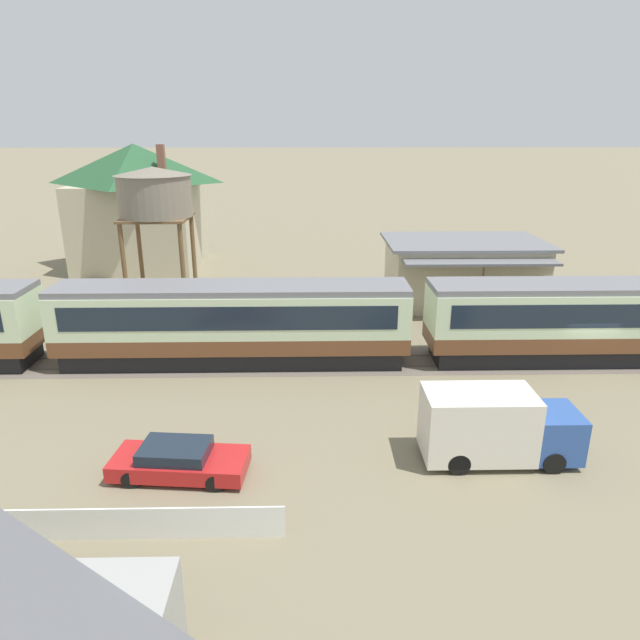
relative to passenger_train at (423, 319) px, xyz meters
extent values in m
plane|color=#7A7056|center=(7.93, -0.74, -2.28)|extent=(600.00, 600.00, 0.00)
cube|color=brown|center=(9.01, 0.00, -0.98)|extent=(17.41, 2.96, 0.80)
cube|color=beige|center=(9.01, 0.00, 0.48)|extent=(17.41, 2.96, 2.11)
cube|color=#192330|center=(9.01, 0.00, 0.58)|extent=(16.02, 3.00, 1.18)
cube|color=slate|center=(9.01, 0.00, 1.68)|extent=(17.41, 2.78, 0.30)
cube|color=black|center=(9.01, 0.00, -1.82)|extent=(16.71, 2.55, 0.88)
cylinder|color=black|center=(3.26, -0.72, -1.83)|extent=(0.90, 0.18, 0.90)
cylinder|color=black|center=(3.26, 0.72, -1.83)|extent=(0.90, 0.18, 0.90)
cube|color=brown|center=(-9.54, 0.00, -0.98)|extent=(17.41, 2.96, 0.80)
cube|color=beige|center=(-9.54, 0.00, 0.48)|extent=(17.41, 2.96, 2.11)
cube|color=#192330|center=(-9.54, 0.00, 0.58)|extent=(16.02, 3.00, 1.18)
cube|color=slate|center=(-9.54, 0.00, 1.68)|extent=(17.41, 2.78, 0.30)
cube|color=black|center=(-9.54, 0.00, -1.82)|extent=(16.71, 2.55, 0.88)
cylinder|color=black|center=(-3.79, -0.72, -1.83)|extent=(0.90, 0.18, 0.90)
cylinder|color=black|center=(-3.79, 0.72, -1.83)|extent=(0.90, 0.18, 0.90)
cylinder|color=black|center=(-15.28, -0.72, -1.83)|extent=(0.90, 0.18, 0.90)
cylinder|color=black|center=(-15.28, 0.72, -1.83)|extent=(0.90, 0.18, 0.90)
cube|color=#665B51|center=(-2.88, 0.00, -2.27)|extent=(108.32, 3.60, 0.01)
cube|color=#4C4238|center=(-2.88, -0.72, -2.26)|extent=(108.32, 0.12, 0.04)
cube|color=#4C4238|center=(-2.88, 0.72, -2.26)|extent=(108.32, 0.12, 0.04)
cube|color=beige|center=(4.66, 10.34, -0.25)|extent=(9.70, 6.21, 4.05)
cube|color=slate|center=(4.66, 10.34, 1.87)|extent=(10.48, 6.71, 0.20)
cube|color=slate|center=(4.66, 6.44, 1.37)|extent=(9.31, 1.60, 0.16)
cylinder|color=brown|center=(4.66, 5.84, -0.49)|extent=(0.14, 0.14, 3.57)
cube|color=#BCB293|center=(-19.90, 21.55, 1.21)|extent=(9.49, 9.21, 6.98)
pyramid|color=#23512D|center=(-19.90, 21.55, 6.25)|extent=(10.24, 9.95, 3.10)
cube|color=brown|center=(-17.25, 19.71, 6.41)|extent=(0.56, 0.56, 2.79)
cylinder|color=brown|center=(-13.33, 10.31, 0.72)|extent=(0.28, 0.28, 6.00)
cylinder|color=brown|center=(-16.85, 10.31, 0.72)|extent=(0.28, 0.28, 6.00)
cylinder|color=brown|center=(-13.33, 6.80, 0.72)|extent=(0.28, 0.28, 6.00)
cylinder|color=brown|center=(-16.85, 6.80, 0.72)|extent=(0.28, 0.28, 6.00)
cube|color=brown|center=(-15.09, 8.56, 3.80)|extent=(4.01, 4.01, 0.16)
cylinder|color=slate|center=(-15.09, 8.56, 5.12)|extent=(4.42, 4.42, 2.48)
cone|color=slate|center=(-15.09, 8.56, 6.61)|extent=(4.64, 4.64, 0.50)
cube|color=red|center=(-10.21, -9.86, -1.83)|extent=(4.76, 2.31, 0.56)
cube|color=#192330|center=(-10.35, -9.84, -1.34)|extent=(2.45, 1.83, 0.43)
cylinder|color=black|center=(-8.86, -10.83, -1.97)|extent=(0.62, 0.20, 0.62)
cylinder|color=black|center=(-8.71, -9.15, -1.97)|extent=(0.62, 0.20, 0.62)
cylinder|color=black|center=(-11.71, -10.56, -1.97)|extent=(0.62, 0.20, 0.62)
cylinder|color=black|center=(-11.55, -8.88, -1.97)|extent=(0.62, 0.20, 0.62)
cube|color=#2D519E|center=(2.99, -9.08, -1.22)|extent=(1.65, 2.02, 1.68)
cube|color=#192330|center=(3.83, -9.08, -0.88)|extent=(0.03, 1.68, 0.74)
cube|color=silver|center=(0.24, -9.08, -0.85)|extent=(3.86, 2.10, 2.42)
cylinder|color=black|center=(2.72, -10.00, -1.88)|extent=(0.80, 0.26, 0.80)
cylinder|color=black|center=(2.72, -8.16, -1.88)|extent=(0.80, 0.26, 0.80)
cylinder|color=black|center=(-0.59, -10.00, -1.88)|extent=(0.80, 0.26, 0.80)
cylinder|color=black|center=(-0.59, -8.16, -1.88)|extent=(0.80, 0.26, 0.80)
camera|label=1|loc=(-5.74, -26.91, 9.19)|focal=32.00mm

